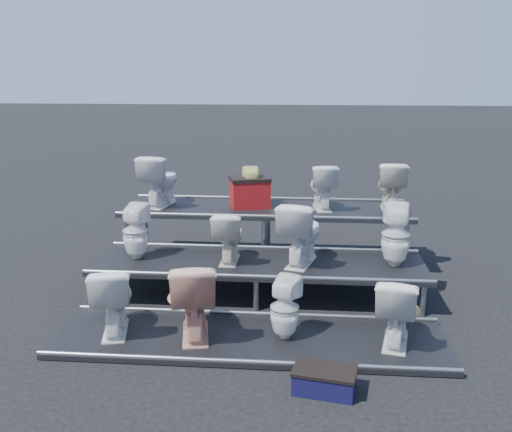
# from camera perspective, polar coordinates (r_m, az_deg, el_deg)

# --- Properties ---
(ground) EXTENTS (80.00, 80.00, 0.00)m
(ground) POSITION_cam_1_polar(r_m,az_deg,el_deg) (7.48, 0.33, -7.92)
(ground) COLOR black
(ground) RESTS_ON ground
(tier_front) EXTENTS (4.20, 1.20, 0.06)m
(tier_front) POSITION_cam_1_polar(r_m,az_deg,el_deg) (6.29, -0.64, -12.18)
(tier_front) COLOR black
(tier_front) RESTS_ON ground
(tier_mid) EXTENTS (4.20, 1.20, 0.46)m
(tier_mid) POSITION_cam_1_polar(r_m,az_deg,el_deg) (7.39, 0.33, -6.27)
(tier_mid) COLOR black
(tier_mid) RESTS_ON ground
(tier_back) EXTENTS (4.20, 1.20, 0.86)m
(tier_back) POSITION_cam_1_polar(r_m,az_deg,el_deg) (8.56, 1.02, -1.93)
(tier_back) COLOR black
(tier_back) RESTS_ON ground
(toilet_0) EXTENTS (0.59, 0.83, 0.77)m
(toilet_0) POSITION_cam_1_polar(r_m,az_deg,el_deg) (6.42, -14.13, -8.00)
(toilet_0) COLOR white
(toilet_0) RESTS_ON tier_front
(toilet_1) EXTENTS (0.62, 0.91, 0.86)m
(toilet_1) POSITION_cam_1_polar(r_m,az_deg,el_deg) (6.18, -6.26, -8.10)
(toilet_1) COLOR #E5A88C
(toilet_1) RESTS_ON tier_front
(toilet_2) EXTENTS (0.40, 0.40, 0.69)m
(toilet_2) POSITION_cam_1_polar(r_m,az_deg,el_deg) (6.11, 2.89, -9.18)
(toilet_2) COLOR white
(toilet_2) RESTS_ON tier_front
(toilet_3) EXTENTS (0.56, 0.80, 0.75)m
(toilet_3) POSITION_cam_1_polar(r_m,az_deg,el_deg) (6.17, 13.89, -9.04)
(toilet_3) COLOR white
(toilet_3) RESTS_ON tier_front
(toilet_4) EXTENTS (0.37, 0.38, 0.72)m
(toilet_4) POSITION_cam_1_polar(r_m,az_deg,el_deg) (7.50, -11.97, -1.54)
(toilet_4) COLOR white
(toilet_4) RESTS_ON tier_mid
(toilet_5) EXTENTS (0.38, 0.65, 0.66)m
(toilet_5) POSITION_cam_1_polar(r_m,az_deg,el_deg) (7.25, -2.73, -2.03)
(toilet_5) COLOR silver
(toilet_5) RESTS_ON tier_mid
(toilet_6) EXTENTS (0.65, 0.89, 0.81)m
(toilet_6) POSITION_cam_1_polar(r_m,az_deg,el_deg) (7.17, 4.54, -1.63)
(toilet_6) COLOR white
(toilet_6) RESTS_ON tier_mid
(toilet_7) EXTENTS (0.39, 0.40, 0.79)m
(toilet_7) POSITION_cam_1_polar(r_m,az_deg,el_deg) (7.27, 13.82, -1.87)
(toilet_7) COLOR white
(toilet_7) RESTS_ON tier_mid
(toilet_8) EXTENTS (0.57, 0.82, 0.77)m
(toilet_8) POSITION_cam_1_polar(r_m,az_deg,el_deg) (8.62, -9.57, 3.56)
(toilet_8) COLOR white
(toilet_8) RESTS_ON tier_back
(toilet_9) EXTENTS (0.33, 0.33, 0.60)m
(toilet_9) POSITION_cam_1_polar(r_m,az_deg,el_deg) (8.40, -0.44, 2.89)
(toilet_9) COLOR #F0E88F
(toilet_9) RESTS_ON tier_back
(toilet_10) EXTENTS (0.46, 0.70, 0.67)m
(toilet_10) POSITION_cam_1_polar(r_m,az_deg,el_deg) (8.36, 6.62, 2.97)
(toilet_10) COLOR white
(toilet_10) RESTS_ON tier_back
(toilet_11) EXTENTS (0.41, 0.71, 0.72)m
(toilet_11) POSITION_cam_1_polar(r_m,az_deg,el_deg) (8.44, 13.30, 2.96)
(toilet_11) COLOR silver
(toilet_11) RESTS_ON tier_back
(red_crate) EXTENTS (0.65, 0.57, 0.40)m
(red_crate) POSITION_cam_1_polar(r_m,az_deg,el_deg) (8.46, -0.65, 2.27)
(red_crate) COLOR maroon
(red_crate) RESTS_ON tier_back
(step_stool) EXTENTS (0.60, 0.43, 0.20)m
(step_stool) POSITION_cam_1_polar(r_m,az_deg,el_deg) (5.43, 6.86, -16.12)
(step_stool) COLOR black
(step_stool) RESTS_ON ground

